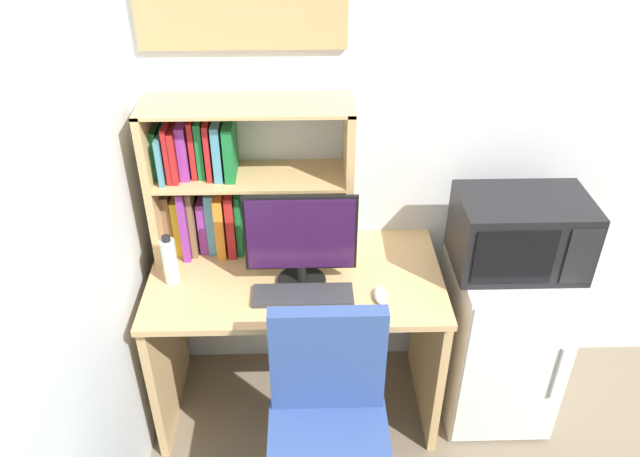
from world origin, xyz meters
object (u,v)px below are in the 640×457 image
object	(u,v)px
hutch_bookshelf	(221,181)
microwave	(520,233)
keyboard	(303,295)
desk_chair	(328,447)
mini_fridge	(498,336)
water_bottle	(170,261)
computer_mouse	(381,295)
monitor	(301,240)

from	to	relation	value
hutch_bookshelf	microwave	world-z (taller)	hutch_bookshelf
keyboard	desk_chair	world-z (taller)	desk_chair
keyboard	mini_fridge	xyz separation A→B (m)	(0.88, 0.15, -0.38)
water_bottle	microwave	xyz separation A→B (m)	(1.41, 0.04, 0.08)
computer_mouse	water_bottle	bearing A→B (deg)	171.28
monitor	microwave	distance (m)	0.88
monitor	desk_chair	distance (m)	0.78
mini_fridge	microwave	bearing A→B (deg)	89.64
keyboard	microwave	size ratio (longest dim) A/B	0.76
mini_fridge	desk_chair	xyz separation A→B (m)	(-0.79, -0.58, 0.02)
mini_fridge	keyboard	bearing A→B (deg)	-170.31
computer_mouse	monitor	bearing A→B (deg)	160.94
water_bottle	microwave	world-z (taller)	microwave
hutch_bookshelf	monitor	distance (m)	0.43
water_bottle	microwave	distance (m)	1.41
hutch_bookshelf	water_bottle	bearing A→B (deg)	-129.79
keyboard	water_bottle	distance (m)	0.55
mini_fridge	desk_chair	distance (m)	0.98
keyboard	water_bottle	xyz separation A→B (m)	(-0.53, 0.11, 0.09)
computer_mouse	mini_fridge	world-z (taller)	mini_fridge
computer_mouse	microwave	distance (m)	0.62
computer_mouse	water_bottle	distance (m)	0.85
microwave	desk_chair	distance (m)	1.12
monitor	microwave	size ratio (longest dim) A/B	0.85
computer_mouse	microwave	size ratio (longest dim) A/B	0.21
desk_chair	hutch_bookshelf	bearing A→B (deg)	117.97
water_bottle	mini_fridge	world-z (taller)	water_bottle
hutch_bookshelf	water_bottle	xyz separation A→B (m)	(-0.20, -0.24, -0.23)
keyboard	mini_fridge	size ratio (longest dim) A/B	0.49
water_bottle	desk_chair	size ratio (longest dim) A/B	0.23
hutch_bookshelf	desk_chair	world-z (taller)	hutch_bookshelf
monitor	mini_fridge	size ratio (longest dim) A/B	0.55
keyboard	microwave	xyz separation A→B (m)	(0.88, 0.15, 0.18)
desk_chair	monitor	bearing A→B (deg)	99.86
water_bottle	microwave	size ratio (longest dim) A/B	0.43
hutch_bookshelf	desk_chair	bearing A→B (deg)	-62.03
hutch_bookshelf	water_bottle	distance (m)	0.38
monitor	computer_mouse	bearing A→B (deg)	-19.06
microwave	mini_fridge	bearing A→B (deg)	-90.36
hutch_bookshelf	computer_mouse	world-z (taller)	hutch_bookshelf
hutch_bookshelf	microwave	size ratio (longest dim) A/B	1.59
hutch_bookshelf	microwave	xyz separation A→B (m)	(1.21, -0.20, -0.15)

